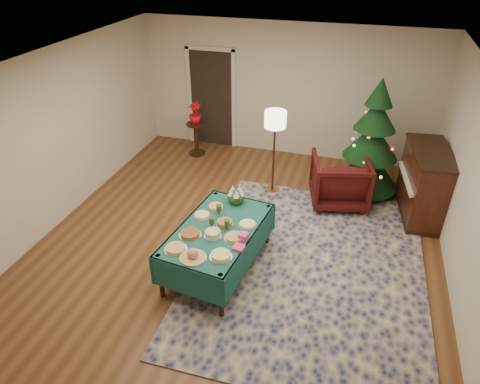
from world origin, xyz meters
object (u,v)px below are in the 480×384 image
(gift_box, at_px, (243,236))
(potted_plant, at_px, (195,118))
(buffet_table, at_px, (218,237))
(side_table, at_px, (196,139))
(piano, at_px, (424,184))
(floor_lamp, at_px, (275,124))
(christmas_tree, at_px, (372,143))
(armchair, at_px, (340,178))

(gift_box, height_order, potted_plant, potted_plant)
(buffet_table, bearing_deg, side_table, 116.15)
(side_table, relative_size, piano, 0.49)
(buffet_table, distance_m, gift_box, 0.46)
(floor_lamp, relative_size, christmas_tree, 0.73)
(side_table, height_order, christmas_tree, christmas_tree)
(christmas_tree, bearing_deg, piano, -31.51)
(buffet_table, distance_m, armchair, 2.67)
(gift_box, xyz_separation_m, potted_plant, (-2.04, 3.46, 0.09))
(gift_box, relative_size, floor_lamp, 0.07)
(piano, bearing_deg, buffet_table, -141.08)
(buffet_table, relative_size, piano, 1.32)
(floor_lamp, xyz_separation_m, christmas_tree, (1.63, 0.51, -0.36))
(gift_box, distance_m, piano, 3.39)
(side_table, relative_size, potted_plant, 1.53)
(armchair, bearing_deg, side_table, -32.87)
(armchair, height_order, side_table, armchair)
(christmas_tree, distance_m, piano, 1.13)
(armchair, bearing_deg, gift_box, 52.75)
(gift_box, height_order, floor_lamp, floor_lamp)
(armchair, distance_m, christmas_tree, 0.87)
(side_table, bearing_deg, potted_plant, 0.00)
(buffet_table, bearing_deg, floor_lamp, 83.61)
(gift_box, relative_size, christmas_tree, 0.05)
(potted_plant, height_order, piano, piano)
(buffet_table, xyz_separation_m, gift_box, (0.40, -0.13, 0.18))
(floor_lamp, bearing_deg, armchair, -3.28)
(gift_box, xyz_separation_m, side_table, (-2.04, 3.46, -0.39))
(side_table, distance_m, christmas_tree, 3.62)
(buffet_table, xyz_separation_m, side_table, (-1.64, 3.34, -0.21))
(buffet_table, distance_m, christmas_tree, 3.42)
(gift_box, height_order, armchair, armchair)
(gift_box, bearing_deg, piano, 44.85)
(potted_plant, bearing_deg, buffet_table, -63.85)
(christmas_tree, bearing_deg, gift_box, -116.82)
(side_table, bearing_deg, floor_lamp, -28.44)
(piano, bearing_deg, side_table, 166.41)
(gift_box, bearing_deg, christmas_tree, 63.18)
(potted_plant, bearing_deg, piano, -13.59)
(armchair, distance_m, potted_plant, 3.30)
(armchair, relative_size, side_table, 1.37)
(potted_plant, bearing_deg, christmas_tree, -8.30)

